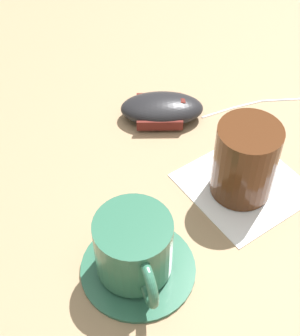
{
  "coord_description": "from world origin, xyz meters",
  "views": [
    {
      "loc": [
        0.38,
        -0.19,
        0.49
      ],
      "look_at": [
        -0.01,
        -0.05,
        0.03
      ],
      "focal_mm": 55.0,
      "sensor_mm": 36.0,
      "label": 1
    }
  ],
  "objects_px": {
    "saucer": "(138,268)",
    "computer_mouse": "(159,109)",
    "drinking_glass": "(245,161)",
    "coffee_cup": "(134,248)"
  },
  "relations": [
    {
      "from": "computer_mouse",
      "to": "drinking_glass",
      "type": "height_order",
      "value": "drinking_glass"
    },
    {
      "from": "coffee_cup",
      "to": "computer_mouse",
      "type": "xyz_separation_m",
      "value": [
        -0.22,
        0.11,
        -0.03
      ]
    },
    {
      "from": "coffee_cup",
      "to": "computer_mouse",
      "type": "bearing_deg",
      "value": 154.38
    },
    {
      "from": "saucer",
      "to": "coffee_cup",
      "type": "height_order",
      "value": "coffee_cup"
    },
    {
      "from": "coffee_cup",
      "to": "computer_mouse",
      "type": "height_order",
      "value": "coffee_cup"
    },
    {
      "from": "computer_mouse",
      "to": "drinking_glass",
      "type": "xyz_separation_m",
      "value": [
        0.15,
        0.05,
        0.03
      ]
    },
    {
      "from": "saucer",
      "to": "drinking_glass",
      "type": "distance_m",
      "value": 0.17
    },
    {
      "from": "saucer",
      "to": "computer_mouse",
      "type": "xyz_separation_m",
      "value": [
        -0.22,
        0.1,
        0.01
      ]
    },
    {
      "from": "saucer",
      "to": "computer_mouse",
      "type": "height_order",
      "value": "computer_mouse"
    },
    {
      "from": "drinking_glass",
      "to": "coffee_cup",
      "type": "bearing_deg",
      "value": -66.68
    }
  ]
}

